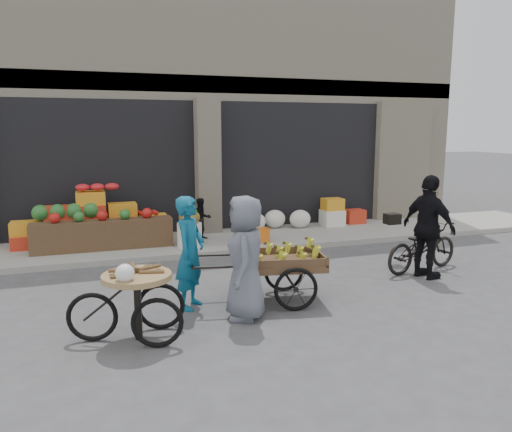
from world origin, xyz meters
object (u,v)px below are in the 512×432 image
object	(u,v)px
pineapple_bin	(190,235)
vendor_woman	(190,253)
seated_person	(202,219)
orange_bucket	(263,235)
bicycle	(422,247)
cyclist	(429,227)
vendor_grey	(245,258)
banana_cart	(277,259)
tricycle_cart	(137,295)
fire_hydrant	(240,226)

from	to	relation	value
pineapple_bin	vendor_woman	distance (m)	3.38
seated_person	vendor_woman	world-z (taller)	vendor_woman
orange_bucket	bicycle	size ratio (longest dim) A/B	0.19
orange_bucket	cyclist	world-z (taller)	cyclist
seated_person	vendor_grey	xyz separation A→B (m)	(-0.43, -4.53, 0.26)
banana_cart	vendor_grey	world-z (taller)	vendor_grey
bicycle	tricycle_cart	bearing A→B (deg)	92.65
seated_person	vendor_woman	size ratio (longest dim) A/B	0.57
vendor_woman	vendor_grey	distance (m)	0.90
vendor_grey	orange_bucket	bearing A→B (deg)	175.27
bicycle	vendor_woman	bearing A→B (deg)	84.24
seated_person	vendor_grey	distance (m)	4.56
orange_bucket	tricycle_cart	xyz separation A→B (m)	(-3.10, -4.08, 0.30)
orange_bucket	vendor_grey	distance (m)	4.21
cyclist	vendor_woman	bearing A→B (deg)	79.09
pineapple_bin	banana_cart	distance (m)	3.51
vendor_woman	bicycle	distance (m)	4.42
vendor_woman	vendor_grey	xyz separation A→B (m)	(0.62, -0.65, 0.03)
pineapple_bin	seated_person	xyz separation A→B (m)	(0.40, 0.60, 0.21)
pineapple_bin	seated_person	size ratio (longest dim) A/B	0.56
pineapple_bin	vendor_grey	size ratio (longest dim) A/B	0.31
vendor_woman	tricycle_cart	distance (m)	1.26
tricycle_cart	cyclist	distance (m)	5.13
fire_hydrant	seated_person	world-z (taller)	seated_person
pineapple_bin	orange_bucket	xyz separation A→B (m)	(1.60, -0.10, -0.10)
vendor_grey	cyclist	xyz separation A→B (m)	(3.55, 0.76, 0.05)
fire_hydrant	banana_cart	size ratio (longest dim) A/B	0.31
pineapple_bin	vendor_grey	distance (m)	3.96
orange_bucket	bicycle	bearing A→B (deg)	-51.65
orange_bucket	banana_cart	bearing A→B (deg)	-106.20
cyclist	tricycle_cart	bearing A→B (deg)	88.90
tricycle_cart	vendor_grey	size ratio (longest dim) A/B	0.86
orange_bucket	banana_cart	world-z (taller)	banana_cart
banana_cart	tricycle_cart	xyz separation A→B (m)	(-2.13, -0.73, -0.09)
seated_person	banana_cart	xyz separation A→B (m)	(0.23, -4.04, 0.07)
tricycle_cart	vendor_grey	distance (m)	1.52
orange_bucket	pineapple_bin	bearing A→B (deg)	176.42
fire_hydrant	seated_person	distance (m)	0.96
seated_person	vendor_woman	distance (m)	4.03
vendor_woman	tricycle_cart	xyz separation A→B (m)	(-0.85, -0.89, -0.25)
bicycle	banana_cart	bearing A→B (deg)	89.80
pineapple_bin	vendor_grey	xyz separation A→B (m)	(-0.03, -3.93, 0.48)
orange_bucket	tricycle_cart	distance (m)	5.13
orange_bucket	vendor_grey	xyz separation A→B (m)	(-1.63, -3.83, 0.58)
bicycle	cyclist	size ratio (longest dim) A/B	0.95
cyclist	fire_hydrant	bearing A→B (deg)	25.35
banana_cart	bicycle	world-z (taller)	bicycle
vendor_grey	bicycle	distance (m)	3.94
orange_bucket	banana_cart	xyz separation A→B (m)	(-0.97, -3.34, 0.38)
pineapple_bin	vendor_woman	xyz separation A→B (m)	(-0.65, -3.28, 0.45)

